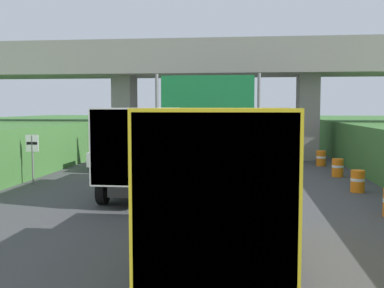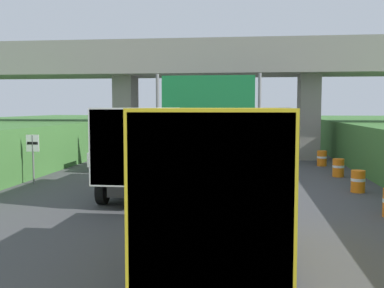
# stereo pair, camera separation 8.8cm
# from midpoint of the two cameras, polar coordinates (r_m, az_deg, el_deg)

# --- Properties ---
(lane_centre_stripe) EXTENTS (0.20, 87.30, 0.01)m
(lane_centre_stripe) POSITION_cam_midpoint_polar(r_m,az_deg,el_deg) (25.62, 2.06, -3.13)
(lane_centre_stripe) COLOR white
(lane_centre_stripe) RESTS_ON ground
(overpass_bridge) EXTENTS (40.00, 4.80, 7.83)m
(overpass_bridge) POSITION_cam_midpoint_polar(r_m,az_deg,el_deg) (31.38, 3.00, 9.09)
(overpass_bridge) COLOR gray
(overpass_bridge) RESTS_ON ground
(overhead_highway_sign) EXTENTS (5.88, 0.18, 5.33)m
(overhead_highway_sign) POSITION_cam_midpoint_polar(r_m,az_deg,el_deg) (25.44, 2.10, 5.68)
(overhead_highway_sign) COLOR slate
(overhead_highway_sign) RESTS_ON ground
(speed_limit_sign) EXTENTS (0.60, 0.08, 2.23)m
(speed_limit_sign) POSITION_cam_midpoint_polar(r_m,az_deg,el_deg) (21.68, -19.20, -0.88)
(speed_limit_sign) COLOR slate
(speed_limit_sign) RESTS_ON ground
(truck_yellow) EXTENTS (2.44, 7.30, 3.44)m
(truck_yellow) POSITION_cam_midpoint_polar(r_m,az_deg,el_deg) (9.49, 4.13, -4.62)
(truck_yellow) COLOR black
(truck_yellow) RESTS_ON ground
(truck_silver) EXTENTS (2.44, 7.30, 3.44)m
(truck_silver) POSITION_cam_midpoint_polar(r_m,az_deg,el_deg) (45.61, 10.46, 2.62)
(truck_silver) COLOR black
(truck_silver) RESTS_ON ground
(truck_orange) EXTENTS (2.44, 7.30, 3.44)m
(truck_orange) POSITION_cam_midpoint_polar(r_m,az_deg,el_deg) (18.35, -5.68, -0.17)
(truck_orange) COLOR black
(truck_orange) RESTS_ON ground
(truck_black) EXTENTS (2.44, 7.30, 3.44)m
(truck_black) POSITION_cam_midpoint_polar(r_m,az_deg,el_deg) (36.73, 6.26, 2.21)
(truck_black) COLOR black
(truck_black) RESTS_ON ground
(car_blue) EXTENTS (1.86, 4.10, 1.72)m
(car_blue) POSITION_cam_midpoint_polar(r_m,az_deg,el_deg) (43.21, 1.60, 1.16)
(car_blue) COLOR #233D9E
(car_blue) RESTS_ON ground
(car_white) EXTENTS (1.86, 4.10, 1.72)m
(car_white) POSITION_cam_midpoint_polar(r_m,az_deg,el_deg) (26.04, -9.60, -1.18)
(car_white) COLOR silver
(car_white) RESTS_ON ground
(construction_barrel_2) EXTENTS (0.57, 0.57, 0.90)m
(construction_barrel_2) POSITION_cam_midpoint_polar(r_m,az_deg,el_deg) (19.78, 20.19, -4.38)
(construction_barrel_2) COLOR orange
(construction_barrel_2) RESTS_ON ground
(construction_barrel_3) EXTENTS (0.57, 0.57, 0.90)m
(construction_barrel_3) POSITION_cam_midpoint_polar(r_m,az_deg,el_deg) (23.87, 17.95, -2.83)
(construction_barrel_3) COLOR orange
(construction_barrel_3) RESTS_ON ground
(construction_barrel_4) EXTENTS (0.57, 0.57, 0.90)m
(construction_barrel_4) POSITION_cam_midpoint_polar(r_m,az_deg,el_deg) (27.96, 16.04, -1.72)
(construction_barrel_4) COLOR orange
(construction_barrel_4) RESTS_ON ground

